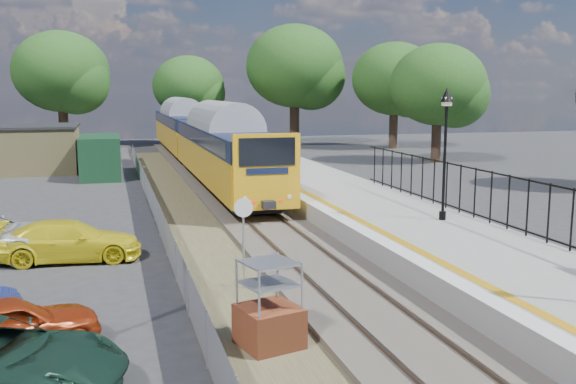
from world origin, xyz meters
name	(u,v)px	position (x,y,z in m)	size (l,w,h in m)	color
ground	(367,315)	(0.00, 0.00, 0.00)	(120.00, 120.00, 0.00)	#2D2D30
track_bed	(259,230)	(-0.47, 9.67, 0.09)	(5.90, 80.00, 0.29)	#473F38
platform	(389,223)	(4.20, 8.00, 0.45)	(5.00, 70.00, 0.90)	gray
platform_edge	(338,214)	(2.14, 8.00, 0.90)	(0.90, 70.00, 0.01)	silver
victorian_lamp_north	(446,123)	(5.30, 6.00, 4.30)	(0.44, 0.44, 4.60)	black
palisade_fence	(544,211)	(6.55, 2.24, 1.84)	(0.12, 26.00, 2.00)	black
wire_fence	(156,211)	(-4.20, 12.00, 0.60)	(0.06, 52.00, 1.20)	#999EA3
outbuilding	(31,150)	(-10.91, 31.21, 1.52)	(10.80, 10.10, 3.12)	tan
tree_line	(195,76)	(1.40, 42.00, 6.61)	(56.80, 43.80, 11.88)	#332319
train	(197,135)	(0.00, 30.73, 2.34)	(2.82, 40.83, 3.51)	orange
brick_plinth	(269,306)	(-2.79, -1.34, 0.92)	(1.45, 1.45, 1.91)	brown
speed_sign	(244,229)	(-2.50, 2.69, 1.71)	(0.51, 0.14, 2.55)	#999EA3
car_red	(8,326)	(-8.02, -0.27, 0.62)	(1.47, 3.64, 1.24)	#972C0E
car_yellow	(69,241)	(-7.25, 7.22, 0.65)	(1.82, 4.46, 1.30)	yellow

